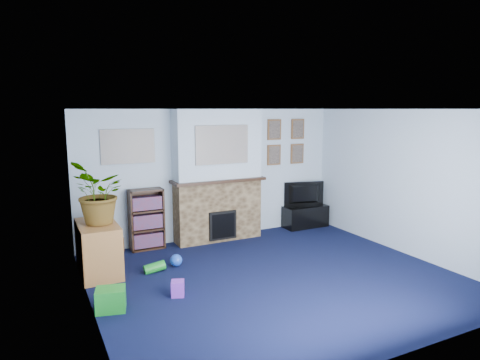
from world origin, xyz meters
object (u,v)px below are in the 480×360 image
television (305,194)px  bookshelf (146,221)px  sideboard (98,250)px  tv_stand (305,216)px

television → bookshelf: 3.27m
television → bookshelf: bookshelf is taller
television → sideboard: television is taller
tv_stand → television: 0.46m
tv_stand → television: (-0.00, 0.02, 0.46)m
television → tv_stand: bearing=104.1°
tv_stand → bookshelf: bearing=178.7°
television → bookshelf: bearing=13.1°
bookshelf → sideboard: bearing=-138.8°
tv_stand → sideboard: (-4.19, -0.73, 0.12)m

